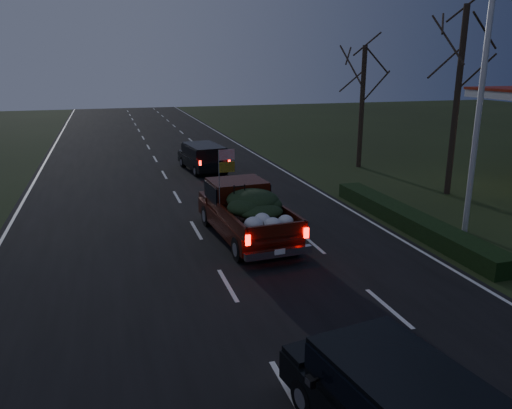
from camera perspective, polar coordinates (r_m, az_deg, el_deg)
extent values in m
plane|color=black|center=(14.18, -3.26, -9.24)|extent=(120.00, 120.00, 0.00)
cube|color=black|center=(14.18, -3.27, -9.21)|extent=(14.00, 120.00, 0.02)
cube|color=black|center=(19.70, 17.15, -1.72)|extent=(1.00, 10.00, 0.60)
cylinder|color=silver|center=(19.17, 24.15, 9.98)|extent=(0.20, 0.20, 9.00)
cylinder|color=black|center=(24.94, 21.94, 10.68)|extent=(0.28, 0.28, 8.50)
cylinder|color=black|center=(30.29, 11.99, 10.75)|extent=(0.28, 0.28, 7.00)
cube|color=#3E1108|center=(17.67, -1.18, -1.87)|extent=(2.45, 5.41, 0.58)
cube|color=#3E1108|center=(18.32, -2.18, 1.34)|extent=(2.06, 1.81, 0.95)
cube|color=black|center=(18.29, -2.18, 1.66)|extent=(2.16, 1.72, 0.58)
cube|color=#3E1108|center=(16.35, 0.42, -2.18)|extent=(2.14, 3.08, 0.06)
ellipsoid|color=black|center=(16.70, -0.06, -0.08)|extent=(1.81, 2.01, 0.63)
cylinder|color=gray|center=(16.98, -4.23, 2.72)|extent=(0.03, 0.03, 2.11)
cube|color=red|center=(16.89, -3.36, 5.70)|extent=(0.55, 0.06, 0.36)
cube|color=gold|center=(16.97, -3.34, 4.29)|extent=(0.55, 0.06, 0.36)
cube|color=black|center=(29.02, -6.09, 4.94)|extent=(2.30, 4.56, 0.55)
cube|color=black|center=(28.70, -5.99, 6.08)|extent=(2.06, 3.36, 0.73)
cube|color=black|center=(28.69, -6.00, 6.23)|extent=(2.14, 3.28, 0.44)
cube|color=black|center=(8.33, 17.24, -20.26)|extent=(2.20, 3.44, 0.73)
cube|color=black|center=(8.29, 17.28, -19.85)|extent=(2.27, 3.36, 0.44)
cube|color=black|center=(8.54, 6.22, -19.48)|extent=(0.12, 0.21, 0.15)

